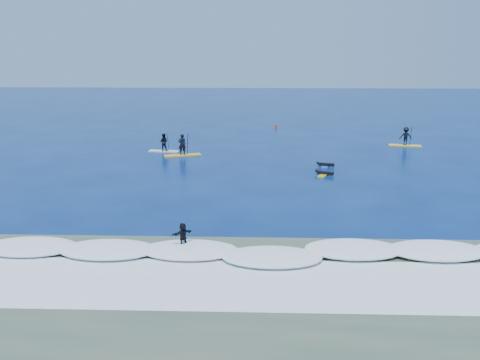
{
  "coord_description": "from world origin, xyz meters",
  "views": [
    {
      "loc": [
        0.28,
        -33.97,
        10.19
      ],
      "look_at": [
        -0.92,
        2.04,
        0.6
      ],
      "focal_mm": 40.0,
      "sensor_mm": 36.0,
      "label": 1
    }
  ],
  "objects_px": {
    "prone_paddler_far": "(325,165)",
    "marker_buoy": "(276,126)",
    "sup_paddler_right": "(406,138)",
    "sup_paddler_left": "(182,148)",
    "sup_paddler_center": "(164,144)",
    "prone_paddler_near": "(324,174)",
    "wave_surfer": "(183,236)"
  },
  "relations": [
    {
      "from": "prone_paddler_far",
      "to": "marker_buoy",
      "type": "bearing_deg",
      "value": 23.67
    },
    {
      "from": "sup_paddler_right",
      "to": "sup_paddler_left",
      "type": "bearing_deg",
      "value": -155.78
    },
    {
      "from": "sup_paddler_center",
      "to": "prone_paddler_near",
      "type": "bearing_deg",
      "value": -24.34
    },
    {
      "from": "sup_paddler_left",
      "to": "prone_paddler_far",
      "type": "height_order",
      "value": "sup_paddler_left"
    },
    {
      "from": "wave_surfer",
      "to": "sup_paddler_right",
      "type": "bearing_deg",
      "value": 21.11
    },
    {
      "from": "prone_paddler_near",
      "to": "wave_surfer",
      "type": "bearing_deg",
      "value": 174.22
    },
    {
      "from": "prone_paddler_far",
      "to": "prone_paddler_near",
      "type": "bearing_deg",
      "value": -175.11
    },
    {
      "from": "sup_paddler_left",
      "to": "sup_paddler_center",
      "type": "xyz_separation_m",
      "value": [
        -1.95,
        1.73,
        0.02
      ]
    },
    {
      "from": "sup_paddler_center",
      "to": "sup_paddler_right",
      "type": "xyz_separation_m",
      "value": [
        23.05,
        3.45,
        0.11
      ]
    },
    {
      "from": "sup_paddler_right",
      "to": "marker_buoy",
      "type": "xyz_separation_m",
      "value": [
        -12.27,
        10.15,
        -0.55
      ]
    },
    {
      "from": "wave_surfer",
      "to": "sup_paddler_center",
      "type": "bearing_deg",
      "value": 66.71
    },
    {
      "from": "sup_paddler_left",
      "to": "sup_paddler_right",
      "type": "bearing_deg",
      "value": -3.68
    },
    {
      "from": "sup_paddler_center",
      "to": "marker_buoy",
      "type": "bearing_deg",
      "value": 58.35
    },
    {
      "from": "prone_paddler_near",
      "to": "prone_paddler_far",
      "type": "xyz_separation_m",
      "value": [
        0.42,
        2.81,
        0.0
      ]
    },
    {
      "from": "sup_paddler_left",
      "to": "marker_buoy",
      "type": "relative_size",
      "value": 5.03
    },
    {
      "from": "sup_paddler_left",
      "to": "wave_surfer",
      "type": "height_order",
      "value": "sup_paddler_left"
    },
    {
      "from": "sup_paddler_center",
      "to": "marker_buoy",
      "type": "distance_m",
      "value": 17.36
    },
    {
      "from": "prone_paddler_near",
      "to": "wave_surfer",
      "type": "height_order",
      "value": "wave_surfer"
    },
    {
      "from": "prone_paddler_far",
      "to": "wave_surfer",
      "type": "relative_size",
      "value": 1.11
    },
    {
      "from": "sup_paddler_left",
      "to": "sup_paddler_center",
      "type": "height_order",
      "value": "sup_paddler_left"
    },
    {
      "from": "sup_paddler_center",
      "to": "prone_paddler_near",
      "type": "distance_m",
      "value": 16.14
    },
    {
      "from": "wave_surfer",
      "to": "prone_paddler_near",
      "type": "bearing_deg",
      "value": 24.91
    },
    {
      "from": "sup_paddler_right",
      "to": "prone_paddler_far",
      "type": "xyz_separation_m",
      "value": [
        -8.82,
        -8.98,
        -0.71
      ]
    },
    {
      "from": "prone_paddler_near",
      "to": "sup_paddler_right",
      "type": "bearing_deg",
      "value": -14.07
    },
    {
      "from": "prone_paddler_near",
      "to": "wave_surfer",
      "type": "relative_size",
      "value": 1.09
    },
    {
      "from": "prone_paddler_far",
      "to": "marker_buoy",
      "type": "distance_m",
      "value": 19.43
    },
    {
      "from": "sup_paddler_right",
      "to": "prone_paddler_far",
      "type": "distance_m",
      "value": 12.6
    },
    {
      "from": "sup_paddler_left",
      "to": "prone_paddler_far",
      "type": "bearing_deg",
      "value": -34.65
    },
    {
      "from": "sup_paddler_left",
      "to": "prone_paddler_far",
      "type": "xyz_separation_m",
      "value": [
        12.28,
        -3.79,
        -0.58
      ]
    },
    {
      "from": "sup_paddler_right",
      "to": "prone_paddler_near",
      "type": "height_order",
      "value": "sup_paddler_right"
    },
    {
      "from": "sup_paddler_right",
      "to": "marker_buoy",
      "type": "relative_size",
      "value": 4.73
    },
    {
      "from": "sup_paddler_left",
      "to": "prone_paddler_near",
      "type": "distance_m",
      "value": 13.58
    }
  ]
}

